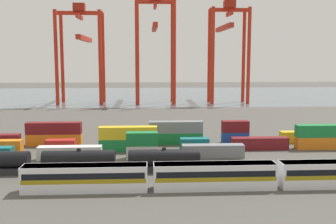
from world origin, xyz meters
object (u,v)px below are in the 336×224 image
passenger_train (215,175)px  freight_tank_row (79,161)px  shipping_container_6 (61,146)px  gantry_crane_east (228,41)px  shipping_container_18 (116,139)px  gantry_crane_west (81,44)px  gantry_crane_central (155,37)px  shipping_container_2 (142,152)px  shipping_container_23 (293,137)px

passenger_train → freight_tank_row: (-21.51, 9.79, -0.19)m
shipping_container_6 → gantry_crane_east: bearing=60.4°
shipping_container_18 → gantry_crane_west: bearing=103.2°
shipping_container_6 → freight_tank_row: bearing=-68.2°
shipping_container_6 → gantry_crane_central: size_ratio=0.13×
freight_tank_row → gantry_crane_east: size_ratio=0.94×
gantry_crane_central → shipping_container_2: bearing=-92.8°
passenger_train → shipping_container_23: passenger_train is taller
gantry_crane_west → gantry_crane_central: (31.81, -0.56, 2.87)m
shipping_container_6 → gantry_crane_central: bearing=76.9°
shipping_container_6 → gantry_crane_east: 111.68m
shipping_container_18 → freight_tank_row: bearing=-101.3°
gantry_crane_central → freight_tank_row: bearing=-98.0°
gantry_crane_east → shipping_container_6: bearing=-119.6°
freight_tank_row → shipping_container_6: (-6.34, 15.84, -0.66)m
shipping_container_6 → gantry_crane_west: size_ratio=0.14×
shipping_container_2 → shipping_container_23: bearing=20.9°
gantry_crane_central → gantry_crane_east: bearing=0.1°
passenger_train → shipping_container_18: 36.48m
freight_tank_row → gantry_crane_west: size_ratio=0.97×
passenger_train → gantry_crane_east: (25.85, 120.12, 24.86)m
shipping_container_23 → gantry_crane_central: size_ratio=0.13×
shipping_container_23 → gantry_crane_west: size_ratio=0.14×
shipping_container_23 → gantry_crane_east: size_ratio=0.14×
gantry_crane_west → shipping_container_2: bearing=-75.2°
gantry_crane_central → gantry_crane_east: 31.84m
passenger_train → gantry_crane_west: (-37.77, 120.60, 23.34)m
passenger_train → shipping_container_2: bearing=119.9°
freight_tank_row → gantry_crane_central: 114.44m
shipping_container_23 → gantry_crane_east: gantry_crane_east is taller
shipping_container_6 → gantry_crane_west: bearing=96.0°
freight_tank_row → shipping_container_23: size_ratio=6.80×
passenger_train → freight_tank_row: bearing=155.5°
shipping_container_23 → gantry_crane_central: (-29.81, 87.80, 27.05)m
shipping_container_6 → gantry_crane_west: gantry_crane_west is taller
shipping_container_6 → shipping_container_18: 12.70m
shipping_container_23 → passenger_train: bearing=-126.5°
shipping_container_23 → gantry_crane_west: (-61.62, 88.35, 24.19)m
shipping_container_6 → shipping_container_23: size_ratio=1.00×
gantry_crane_west → freight_tank_row: bearing=-81.7°
shipping_container_6 → gantry_crane_east: gantry_crane_east is taller
passenger_train → freight_tank_row: 23.63m
freight_tank_row → shipping_container_23: freight_tank_row is taller
passenger_train → shipping_container_6: bearing=137.4°
gantry_crane_west → gantry_crane_central: gantry_crane_central is taller
gantry_crane_central → shipping_container_6: bearing=-103.1°
gantry_crane_east → gantry_crane_central: bearing=-179.9°
shipping_container_6 → shipping_container_18: (10.83, 6.63, 0.00)m
shipping_container_18 → gantry_crane_west: (-20.75, 88.35, 24.19)m
shipping_container_18 → gantry_crane_central: bearing=82.8°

